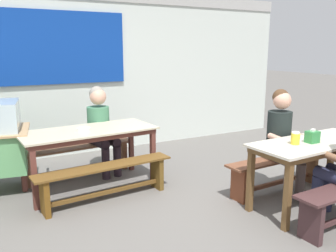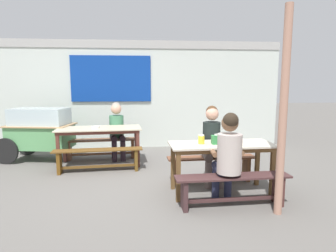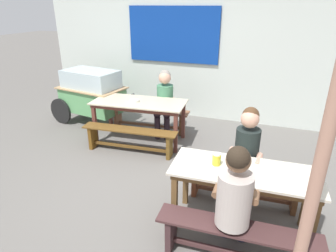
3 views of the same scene
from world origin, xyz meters
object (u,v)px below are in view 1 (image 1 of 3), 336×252
bench_far_back (77,155)px  person_right_near_table (282,136)px  bench_near_back (277,169)px  tissue_box (312,137)px  person_center_facing (101,124)px  condiment_jar (295,138)px  soup_bowl (84,129)px  dining_table_near (314,148)px  bench_far_front (106,178)px  dining_table_far (89,136)px

bench_far_back → person_right_near_table: size_ratio=1.27×
bench_near_back → tissue_box: bearing=-97.3°
person_center_facing → condiment_jar: size_ratio=9.23×
tissue_box → soup_bowl: (-2.02, 1.72, -0.04)m
tissue_box → dining_table_near: bearing=18.4°
bench_far_front → person_center_facing: size_ratio=1.33×
dining_table_far → bench_near_back: 2.39m
bench_far_back → person_center_facing: bearing=-6.3°
bench_far_back → tissue_box: (1.99, -2.27, 0.53)m
dining_table_near → soup_bowl: 2.70m
soup_bowl → condiment_jar: bearing=-43.0°
soup_bowl → bench_near_back: bearing=-29.6°
person_right_near_table → condiment_jar: 0.52m
dining_table_far → soup_bowl: soup_bowl is taller
bench_far_back → condiment_jar: 2.90m
dining_table_near → condiment_jar: (-0.30, 0.01, 0.15)m
dining_table_far → person_right_near_table: size_ratio=1.33×
person_right_near_table → person_center_facing: person_right_near_table is taller
dining_table_far → person_center_facing: bearing=56.4°
bench_far_back → soup_bowl: (-0.03, -0.55, 0.49)m
bench_far_front → soup_bowl: (-0.11, 0.46, 0.50)m
dining_table_near → person_center_facing: bearing=128.1°
dining_table_near → person_right_near_table: 0.44m
dining_table_far → soup_bowl: (-0.07, -0.05, 0.10)m
person_right_near_table → condiment_jar: (-0.27, -0.43, 0.10)m
bench_far_back → person_center_facing: size_ratio=1.31×
person_right_near_table → tissue_box: size_ratio=8.54×
soup_bowl → tissue_box: bearing=-40.5°
bench_far_front → condiment_jar: 2.16m
dining_table_near → tissue_box: (-0.09, -0.03, 0.15)m
dining_table_far → bench_far_back: bearing=94.6°
bench_far_back → soup_bowl: size_ratio=9.70×
dining_table_far → bench_far_front: 0.65m
person_center_facing → tissue_box: bearing=-53.7°
bench_far_back → condiment_jar: size_ratio=12.10×
dining_table_far → condiment_jar: size_ratio=12.74×
bench_near_back → person_right_near_table: bearing=-101.3°
dining_table_far → bench_far_back: 0.64m
dining_table_far → person_center_facing: (0.31, 0.47, 0.03)m
dining_table_far → person_center_facing: person_center_facing is taller
tissue_box → soup_bowl: tissue_box is taller
person_center_facing → dining_table_far: bearing=-123.6°
bench_near_back → condiment_jar: condiment_jar is taller
dining_table_near → bench_near_back: 0.64m
bench_far_back → condiment_jar: bearing=-51.5°
dining_table_near → person_right_near_table: person_right_near_table is taller
dining_table_near → bench_far_back: (-2.08, 2.24, -0.38)m
dining_table_far → bench_far_back: (-0.04, 0.50, -0.39)m
person_center_facing → soup_bowl: (-0.38, -0.51, 0.06)m
tissue_box → condiment_jar: bearing=169.7°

